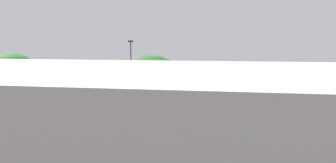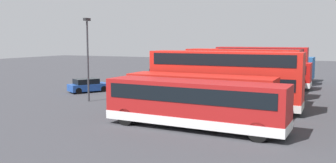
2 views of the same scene
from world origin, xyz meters
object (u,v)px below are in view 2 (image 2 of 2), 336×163
bus_single_deck_second (259,73)px  lamp_post_tall (88,53)px  bus_double_decker_near_end (261,64)px  bus_single_deck_third (245,76)px  bus_double_decker_fourth (242,71)px  bus_double_decker_sixth (224,78)px  bus_single_deck_seventh (199,94)px  bus_single_deck_far_end (194,103)px  car_hatchback_silver (159,74)px  bus_single_deck_fifth (232,83)px  car_small_green (88,85)px  box_truck_blue (285,68)px

bus_single_deck_second → lamp_post_tall: lamp_post_tall is taller
bus_double_decker_near_end → bus_single_deck_third: (7.29, -0.29, -0.83)m
bus_double_decker_fourth → bus_double_decker_sixth: size_ratio=0.92×
bus_single_deck_seventh → bus_single_deck_far_end: same height
car_hatchback_silver → bus_single_deck_fifth: bearing=44.5°
bus_double_decker_sixth → lamp_post_tall: (1.43, -11.93, 1.88)m
bus_single_deck_third → car_small_green: bearing=-62.2°
bus_double_decker_near_end → bus_single_deck_second: size_ratio=0.98×
bus_single_deck_fifth → bus_double_decker_near_end: bearing=-179.1°
bus_double_decker_near_end → box_truck_blue: (-5.06, 2.32, -0.74)m
bus_double_decker_fourth → lamp_post_tall: (8.63, -11.63, 1.88)m
bus_double_decker_fourth → bus_single_deck_seventh: size_ratio=1.01×
bus_double_decker_near_end → bus_single_deck_third: 7.34m
bus_double_decker_sixth → bus_single_deck_third: bearing=-175.6°
bus_double_decker_near_end → bus_single_deck_second: 3.95m
bus_double_decker_near_end → bus_single_deck_second: bearing=8.2°
bus_single_deck_fifth → car_hatchback_silver: bearing=-135.5°
bus_single_deck_third → car_small_green: 16.66m
car_hatchback_silver → car_small_green: size_ratio=1.02×
bus_double_decker_near_end → car_hatchback_silver: 14.24m
box_truck_blue → bus_single_deck_fifth: bearing=-6.1°
bus_single_deck_fifth → bus_double_decker_sixth: 3.78m
bus_double_decker_sixth → bus_single_deck_seventh: bearing=-13.3°
bus_single_deck_second → bus_single_deck_far_end: same height
lamp_post_tall → bus_double_decker_sixth: bearing=96.8°
bus_single_deck_third → car_small_green: bus_single_deck_third is taller
bus_double_decker_near_end → bus_single_deck_seventh: 21.69m
bus_single_deck_seventh → bus_single_deck_fifth: bearing=176.2°
bus_double_decker_near_end → bus_single_deck_fifth: bearing=0.9°
car_hatchback_silver → lamp_post_tall: lamp_post_tall is taller
car_hatchback_silver → bus_single_deck_third: bearing=62.2°
car_small_green → bus_single_deck_fifth: bearing=91.7°
bus_double_decker_near_end → bus_single_deck_fifth: size_ratio=0.97×
bus_single_deck_fifth → car_small_green: 15.26m
bus_single_deck_fifth → bus_single_deck_far_end: 10.72m
bus_single_deck_third → car_hatchback_silver: 15.68m
bus_single_deck_second → bus_single_deck_fifth: size_ratio=0.99×
bus_single_deck_second → car_small_green: 19.21m
bus_single_deck_seventh → car_hatchback_silver: (-21.69, -13.89, -0.92)m
bus_single_deck_seventh → box_truck_blue: box_truck_blue is taller
bus_single_deck_second → lamp_post_tall: bearing=-36.9°
car_hatchback_silver → bus_double_decker_sixth: bearing=38.8°
bus_single_deck_third → bus_single_deck_fifth: same height
bus_double_decker_fourth → car_small_green: bus_double_decker_fourth is taller
bus_single_deck_second → box_truck_blue: box_truck_blue is taller
car_hatchback_silver → bus_single_deck_second: bearing=75.3°
bus_double_decker_near_end → bus_single_deck_far_end: bus_double_decker_near_end is taller
bus_single_deck_far_end → bus_double_decker_sixth: bearing=-178.8°
bus_single_deck_second → bus_single_deck_fifth: bearing=-1.7°
bus_single_deck_third → lamp_post_tall: size_ratio=1.47×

